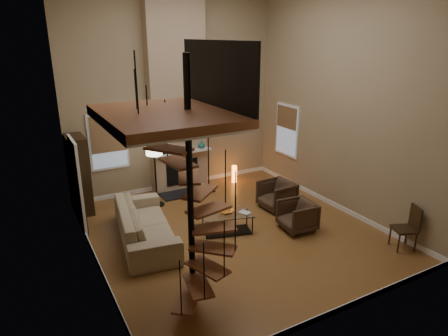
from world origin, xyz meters
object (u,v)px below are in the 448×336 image
floor_lamp (154,153)px  armchair_far (300,215)px  armchair_near (279,195)px  side_chair (409,225)px  hutch (79,176)px  sofa (144,224)px  accent_lamp (234,174)px  coffee_table (227,221)px

floor_lamp → armchair_far: bearing=-50.0°
armchair_near → side_chair: side_chair is taller
hutch → armchair_near: bearing=-26.3°
sofa → accent_lamp: (3.49, 2.15, -0.15)m
coffee_table → sofa: bearing=162.3°
armchair_far → side_chair: side_chair is taller
accent_lamp → side_chair: (1.19, -5.10, 0.28)m
hutch → floor_lamp: 1.91m
hutch → sofa: bearing=-67.7°
armchair_far → accent_lamp: bearing=-178.8°
coffee_table → armchair_near: bearing=16.9°
coffee_table → side_chair: 3.80m
hutch → armchair_far: (4.17, -3.44, -0.60)m
armchair_far → side_chair: size_ratio=0.80×
sofa → armchair_far: (3.25, -1.22, -0.04)m
sofa → coffee_table: sofa is taller
side_chair → armchair_far: bearing=129.3°
floor_lamp → accent_lamp: bearing=10.8°
armchair_near → floor_lamp: bearing=-124.1°
floor_lamp → hutch: bearing=162.0°
sofa → armchair_near: sofa is taller
floor_lamp → side_chair: (3.82, -4.60, -0.89)m
accent_lamp → side_chair: side_chair is taller
armchair_near → side_chair: (1.11, -2.96, 0.17)m
sofa → accent_lamp: size_ratio=4.99×
armchair_far → coffee_table: armchair_far is taller
coffee_table → floor_lamp: 2.62m
side_chair → hutch: bearing=137.2°
hutch → floor_lamp: size_ratio=1.15×
hutch → accent_lamp: size_ratio=3.74×
hutch → armchair_far: bearing=-39.5°
coffee_table → side_chair: size_ratio=1.32×
armchair_near → armchair_far: (-0.31, -1.22, 0.00)m
hutch → side_chair: size_ratio=2.13×
coffee_table → floor_lamp: (-0.88, 2.20, 1.13)m
armchair_near → coffee_table: bearing=-76.0°
hutch → armchair_far: size_ratio=2.68×
armchair_near → coffee_table: 1.91m
sofa → floor_lamp: bearing=-18.8°
armchair_near → coffee_table: armchair_near is taller
accent_lamp → side_chair: 5.25m
sofa → side_chair: (4.67, -2.96, 0.13)m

